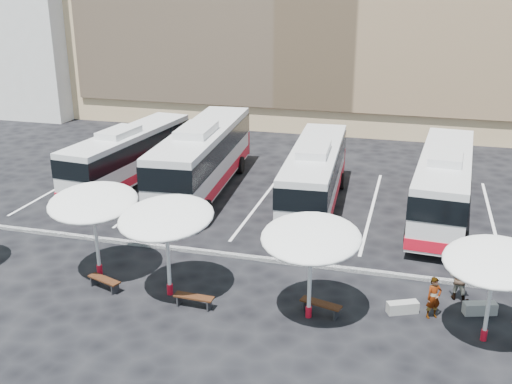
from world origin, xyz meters
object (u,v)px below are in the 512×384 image
(passenger_0, at_px, (434,298))
(sunshade_1, at_px, (93,203))
(bus_0, at_px, (130,154))
(bus_2, at_px, (315,174))
(bus_1, at_px, (203,156))
(wood_bench_1, at_px, (104,281))
(conc_bench_0, at_px, (403,307))
(sunshade_3, at_px, (311,238))
(passenger_1, at_px, (460,278))
(sunshade_2, at_px, (166,218))
(sunshade_4, at_px, (495,262))
(wood_bench_3, at_px, (321,305))
(wood_bench_2, at_px, (194,299))
(conc_bench_1, at_px, (480,308))
(bus_3, at_px, (444,182))

(passenger_0, bearing_deg, sunshade_1, 149.61)
(bus_0, distance_m, bus_2, 11.34)
(bus_1, relative_size, wood_bench_1, 8.47)
(conc_bench_0, bearing_deg, bus_2, 117.27)
(bus_2, bearing_deg, sunshade_3, -84.12)
(passenger_0, distance_m, passenger_1, 1.88)
(sunshade_2, bearing_deg, bus_1, 103.91)
(bus_1, xyz_separation_m, sunshade_2, (2.89, -11.68, 1.12))
(wood_bench_1, bearing_deg, sunshade_4, 0.93)
(wood_bench_3, xyz_separation_m, conc_bench_0, (2.86, 0.91, -0.15))
(wood_bench_1, height_order, conc_bench_0, wood_bench_1)
(sunshade_1, distance_m, passenger_1, 14.48)
(wood_bench_1, distance_m, passenger_1, 13.68)
(wood_bench_2, relative_size, passenger_1, 0.86)
(wood_bench_1, bearing_deg, conc_bench_0, 6.60)
(bus_2, relative_size, wood_bench_1, 7.55)
(bus_2, bearing_deg, conc_bench_0, -66.12)
(sunshade_3, height_order, conc_bench_1, sunshade_3)
(bus_3, bearing_deg, wood_bench_3, -107.35)
(wood_bench_2, bearing_deg, bus_3, 52.72)
(sunshade_1, distance_m, conc_bench_1, 15.21)
(sunshade_1, height_order, conc_bench_0, sunshade_1)
(passenger_1, bearing_deg, bus_3, -64.13)
(bus_3, distance_m, wood_bench_2, 14.81)
(bus_1, xyz_separation_m, bus_2, (6.57, -0.88, -0.22))
(bus_1, bearing_deg, sunshade_4, -43.52)
(bus_2, xyz_separation_m, bus_3, (6.49, 0.26, 0.04))
(conc_bench_0, height_order, passenger_1, passenger_1)
(conc_bench_1, xyz_separation_m, passenger_0, (-1.67, -0.70, 0.57))
(passenger_1, bearing_deg, sunshade_3, 50.11)
(sunshade_3, distance_m, wood_bench_3, 2.80)
(wood_bench_3, xyz_separation_m, passenger_0, (3.91, 0.87, 0.43))
(sunshade_1, distance_m, wood_bench_3, 9.76)
(sunshade_1, relative_size, conc_bench_0, 3.77)
(bus_2, bearing_deg, passenger_0, -61.60)
(bus_0, height_order, bus_2, bus_2)
(sunshade_1, bearing_deg, wood_bench_1, -52.55)
(wood_bench_2, bearing_deg, wood_bench_3, 9.36)
(bus_0, height_order, wood_bench_2, bus_0)
(bus_0, relative_size, conc_bench_0, 9.82)
(bus_3, xyz_separation_m, sunshade_4, (1.28, -11.14, 1.05))
(bus_2, relative_size, sunshade_1, 2.69)
(wood_bench_1, bearing_deg, bus_3, 41.60)
(bus_0, relative_size, sunshade_2, 2.62)
(sunshade_2, relative_size, passenger_1, 2.39)
(sunshade_1, distance_m, conc_bench_0, 12.54)
(sunshade_3, xyz_separation_m, wood_bench_3, (0.39, 0.30, -2.75))
(bus_1, bearing_deg, passenger_0, -44.39)
(wood_bench_2, bearing_deg, bus_1, 108.54)
(wood_bench_1, xyz_separation_m, passenger_0, (12.40, 1.28, 0.44))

